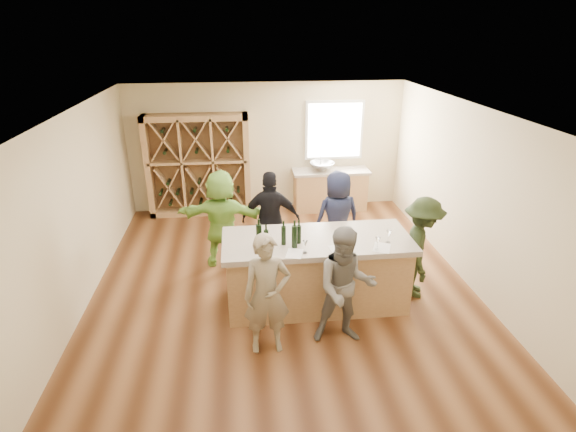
{
  "coord_description": "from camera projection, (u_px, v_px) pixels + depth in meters",
  "views": [
    {
      "loc": [
        -0.62,
        -6.2,
        3.92
      ],
      "look_at": [
        0.1,
        0.2,
        1.15
      ],
      "focal_mm": 28.0,
      "sensor_mm": 36.0,
      "label": 1
    }
  ],
  "objects": [
    {
      "name": "floor",
      "position": [
        283.0,
        289.0,
        7.3
      ],
      "size": [
        6.0,
        7.0,
        0.1
      ],
      "primitive_type": "cube",
      "color": "brown",
      "rests_on": "ground"
    },
    {
      "name": "ceiling",
      "position": [
        282.0,
        108.0,
        6.15
      ],
      "size": [
        6.0,
        7.0,
        0.1
      ],
      "primitive_type": "cube",
      "color": "white",
      "rests_on": "ground"
    },
    {
      "name": "wall_back",
      "position": [
        267.0,
        147.0,
        9.96
      ],
      "size": [
        6.0,
        0.1,
        2.8
      ],
      "primitive_type": "cube",
      "color": "beige",
      "rests_on": "ground"
    },
    {
      "name": "wall_front",
      "position": [
        329.0,
        376.0,
        3.48
      ],
      "size": [
        6.0,
        0.1,
        2.8
      ],
      "primitive_type": "cube",
      "color": "beige",
      "rests_on": "ground"
    },
    {
      "name": "wall_left",
      "position": [
        71.0,
        215.0,
        6.41
      ],
      "size": [
        0.1,
        7.0,
        2.8
      ],
      "primitive_type": "cube",
      "color": "beige",
      "rests_on": "ground"
    },
    {
      "name": "wall_right",
      "position": [
        476.0,
        198.0,
        7.04
      ],
      "size": [
        0.1,
        7.0,
        2.8
      ],
      "primitive_type": "cube",
      "color": "beige",
      "rests_on": "ground"
    },
    {
      "name": "window_frame",
      "position": [
        334.0,
        130.0,
        9.91
      ],
      "size": [
        1.3,
        0.06,
        1.3
      ],
      "primitive_type": "cube",
      "color": "white",
      "rests_on": "wall_back"
    },
    {
      "name": "window_pane",
      "position": [
        335.0,
        131.0,
        9.88
      ],
      "size": [
        1.18,
        0.01,
        1.18
      ],
      "primitive_type": "cube",
      "color": "white",
      "rests_on": "wall_back"
    },
    {
      "name": "wine_rack",
      "position": [
        198.0,
        166.0,
        9.67
      ],
      "size": [
        2.2,
        0.45,
        2.2
      ],
      "primitive_type": "cube",
      "color": "tan",
      "rests_on": "floor"
    },
    {
      "name": "back_counter_base",
      "position": [
        330.0,
        191.0,
        10.17
      ],
      "size": [
        1.6,
        0.58,
        0.86
      ],
      "primitive_type": "cube",
      "color": "tan",
      "rests_on": "floor"
    },
    {
      "name": "back_counter_top",
      "position": [
        331.0,
        171.0,
        9.99
      ],
      "size": [
        1.7,
        0.62,
        0.06
      ],
      "primitive_type": "cube",
      "color": "#AA9B8C",
      "rests_on": "back_counter_base"
    },
    {
      "name": "sink",
      "position": [
        322.0,
        166.0,
        9.92
      ],
      "size": [
        0.54,
        0.54,
        0.19
      ],
      "primitive_type": "imported",
      "color": "silver",
      "rests_on": "back_counter_top"
    },
    {
      "name": "faucet",
      "position": [
        321.0,
        162.0,
        10.06
      ],
      "size": [
        0.02,
        0.02,
        0.3
      ],
      "primitive_type": "cylinder",
      "color": "silver",
      "rests_on": "back_counter_top"
    },
    {
      "name": "tasting_counter_base",
      "position": [
        316.0,
        274.0,
        6.67
      ],
      "size": [
        2.6,
        1.0,
        1.0
      ],
      "primitive_type": "cube",
      "color": "tan",
      "rests_on": "floor"
    },
    {
      "name": "tasting_counter_top",
      "position": [
        317.0,
        241.0,
        6.46
      ],
      "size": [
        2.72,
        1.12,
        0.08
      ],
      "primitive_type": "cube",
      "color": "#AA9B8C",
      "rests_on": "tasting_counter_base"
    },
    {
      "name": "wine_bottle_a",
      "position": [
        259.0,
        236.0,
        6.15
      ],
      "size": [
        0.1,
        0.1,
        0.33
      ],
      "primitive_type": "cylinder",
      "rotation": [
        0.0,
        0.0,
        -0.32
      ],
      "color": "black",
      "rests_on": "tasting_counter_top"
    },
    {
      "name": "wine_bottle_b",
      "position": [
        266.0,
        239.0,
        6.12
      ],
      "size": [
        0.07,
        0.07,
        0.27
      ],
      "primitive_type": "cylinder",
      "rotation": [
        0.0,
        0.0,
        0.12
      ],
      "color": "black",
      "rests_on": "tasting_counter_top"
    },
    {
      "name": "wine_bottle_c",
      "position": [
        284.0,
        235.0,
        6.22
      ],
      "size": [
        0.07,
        0.07,
        0.27
      ],
      "primitive_type": "cylinder",
      "rotation": [
        0.0,
        0.0,
        -0.07
      ],
      "color": "black",
      "rests_on": "tasting_counter_top"
    },
    {
      "name": "wine_bottle_d",
      "position": [
        294.0,
        237.0,
        6.12
      ],
      "size": [
        0.09,
        0.09,
        0.32
      ],
      "primitive_type": "cylinder",
      "rotation": [
        0.0,
        0.0,
        0.15
      ],
      "color": "black",
      "rests_on": "tasting_counter_top"
    },
    {
      "name": "wine_bottle_e",
      "position": [
        299.0,
        234.0,
        6.26
      ],
      "size": [
        0.08,
        0.08,
        0.27
      ],
      "primitive_type": "cylinder",
      "rotation": [
        0.0,
        0.0,
        -0.21
      ],
      "color": "black",
      "rests_on": "tasting_counter_top"
    },
    {
      "name": "wine_glass_a",
      "position": [
        305.0,
        247.0,
        6.0
      ],
      "size": [
        0.09,
        0.09,
        0.18
      ],
      "primitive_type": "cone",
      "rotation": [
        0.0,
        0.0,
        0.34
      ],
      "color": "white",
      "rests_on": "tasting_counter_top"
    },
    {
      "name": "wine_glass_c",
      "position": [
        378.0,
        243.0,
        6.08
      ],
      "size": [
        0.08,
        0.08,
        0.19
      ],
      "primitive_type": "cone",
      "rotation": [
        0.0,
        0.0,
        -0.13
      ],
      "color": "white",
      "rests_on": "tasting_counter_top"
    },
    {
      "name": "wine_glass_d",
      "position": [
        348.0,
        235.0,
        6.34
      ],
      "size": [
        0.08,
        0.08,
        0.18
      ],
      "primitive_type": "cone",
      "rotation": [
        0.0,
        0.0,
        -0.26
      ],
      "color": "white",
      "rests_on": "tasting_counter_top"
    },
    {
      "name": "wine_glass_e",
      "position": [
        389.0,
        236.0,
        6.29
      ],
      "size": [
        0.08,
        0.08,
        0.19
      ],
      "primitive_type": "cone",
      "rotation": [
        0.0,
        0.0,
        0.14
      ],
      "color": "white",
      "rests_on": "tasting_counter_top"
    },
    {
      "name": "tasting_menu_a",
      "position": [
        295.0,
        253.0,
        6.02
      ],
      "size": [
        0.28,
        0.33,
        0.0
      ],
      "primitive_type": "cube",
      "rotation": [
        0.0,
        0.0,
        -0.28
      ],
      "color": "white",
      "rests_on": "tasting_counter_top"
    },
    {
      "name": "tasting_menu_b",
      "position": [
        338.0,
        250.0,
        6.12
      ],
      "size": [
        0.25,
        0.32,
        0.0
      ],
      "primitive_type": "cube",
      "rotation": [
        0.0,
        0.0,
        0.12
      ],
      "color": "white",
      "rests_on": "tasting_counter_top"
    },
    {
      "name": "tasting_menu_c",
      "position": [
        382.0,
        248.0,
        6.18
      ],
      "size": [
        0.33,
        0.37,
        0.0
      ],
      "primitive_type": "cube",
      "rotation": [
        0.0,
        0.0,
        -0.4
      ],
      "color": "white",
      "rests_on": "tasting_counter_top"
    },
    {
      "name": "person_near_left",
      "position": [
        267.0,
        295.0,
        5.58
      ],
      "size": [
        0.62,
        0.46,
        1.63
      ],
      "primitive_type": "imported",
      "rotation": [
        0.0,
        0.0,
        0.05
      ],
      "color": "gray",
      "rests_on": "floor"
    },
    {
      "name": "person_near_right",
      "position": [
        346.0,
        287.0,
        5.74
      ],
      "size": [
        0.82,
        0.49,
        1.64
      ],
      "primitive_type": "imported",
      "rotation": [
        0.0,
        0.0,
        -0.07
      ],
      "color": "slate",
      "rests_on": "floor"
    },
    {
      "name": "person_server",
      "position": [
        421.0,
        248.0,
        6.78
      ],
      "size": [
        0.82,
        1.14,
        1.6
      ],
      "primitive_type": "imported",
      "rotation": [
        0.0,
        0.0,
        1.21
      ],
      "color": "#263319",
      "rests_on": "floor"
    },
    {
      "name": "person_far_mid",
      "position": [
        271.0,
        219.0,
        7.66
      ],
      "size": [
        1.05,
        0.64,
        1.69
      ],
      "primitive_type": "imported",
      "rotation": [
        0.0,
        0.0,
        3.0
      ],
      "color": "black",
      "rests_on": "floor"
    },
    {
      "name": "person_far_right",
      "position": [
        337.0,
        217.0,
        7.77
      ],
      "size": [
        0.89,
        0.66,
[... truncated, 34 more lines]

